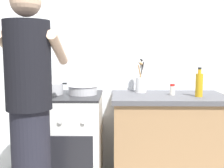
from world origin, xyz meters
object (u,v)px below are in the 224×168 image
mixing_bowl (83,89)px  utensil_crock (141,81)px  spice_bottle (172,90)px  person (30,115)px  pot (52,89)px  stove_range (68,144)px  oil_bottle (199,84)px

mixing_bowl → utensil_crock: 0.54m
utensil_crock → spice_bottle: size_ratio=3.22×
mixing_bowl → person: (-0.28, -0.63, -0.09)m
pot → spice_bottle: bearing=-1.1°
stove_range → mixing_bowl: mixing_bowl is taller
utensil_crock → pot: bearing=-170.8°
stove_range → pot: 0.52m
spice_bottle → oil_bottle: (0.21, -0.09, 0.06)m
pot → oil_bottle: size_ratio=1.09×
oil_bottle → person: size_ratio=0.15×
stove_range → person: 0.74m
spice_bottle → person: 1.23m
pot → oil_bottle: oil_bottle is taller
mixing_bowl → person: 0.69m
oil_bottle → person: 1.38m
mixing_bowl → oil_bottle: oil_bottle is taller
utensil_crock → spice_bottle: (0.26, -0.15, -0.05)m
stove_range → utensil_crock: 0.88m
mixing_bowl → utensil_crock: (0.53, 0.13, 0.06)m
pot → mixing_bowl: bearing=0.2°
pot → person: (-0.00, -0.62, -0.09)m
stove_range → oil_bottle: size_ratio=3.63×
mixing_bowl → spice_bottle: (0.79, -0.02, 0.00)m
stove_range → pot: (-0.14, 0.03, 0.50)m
stove_range → spice_bottle: bearing=0.4°
mixing_bowl → person: size_ratio=0.16×
pot → spice_bottle: 1.07m
stove_range → person: (-0.14, -0.60, 0.41)m
stove_range → person: bearing=-103.2°
person → utensil_crock: bearing=43.2°
stove_range → pot: size_ratio=3.31×
oil_bottle → mixing_bowl: bearing=173.6°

